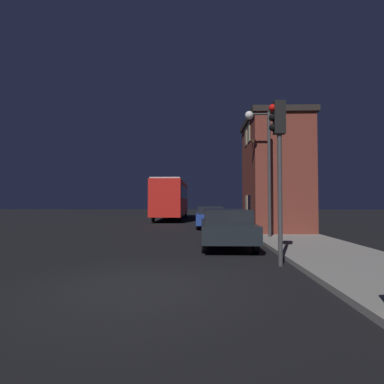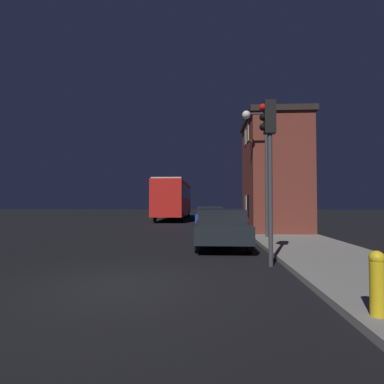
{
  "view_description": "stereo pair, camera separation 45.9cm",
  "coord_description": "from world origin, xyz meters",
  "px_view_note": "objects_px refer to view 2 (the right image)",
  "views": [
    {
      "loc": [
        1.32,
        -6.09,
        1.73
      ],
      "look_at": [
        0.72,
        13.7,
        2.36
      ],
      "focal_mm": 28.0,
      "sensor_mm": 36.0,
      "label": 1
    },
    {
      "loc": [
        1.78,
        -6.07,
        1.73
      ],
      "look_at": [
        0.72,
        13.7,
        2.36
      ],
      "focal_mm": 28.0,
      "sensor_mm": 36.0,
      "label": 2
    }
  ],
  "objects_px": {
    "bare_tree": "(270,188)",
    "car_mid_lane": "(210,217)",
    "bus": "(174,197)",
    "car_near_lane": "(221,226)",
    "streetlamp": "(260,152)",
    "fire_hydrant": "(377,282)",
    "traffic_light": "(269,147)"
  },
  "relations": [
    {
      "from": "car_mid_lane",
      "to": "fire_hydrant",
      "type": "height_order",
      "value": "car_mid_lane"
    },
    {
      "from": "streetlamp",
      "to": "traffic_light",
      "type": "height_order",
      "value": "streetlamp"
    },
    {
      "from": "traffic_light",
      "to": "bus",
      "type": "distance_m",
      "value": 21.68
    },
    {
      "from": "fire_hydrant",
      "to": "traffic_light",
      "type": "bearing_deg",
      "value": 100.75
    },
    {
      "from": "bus",
      "to": "car_mid_lane",
      "type": "xyz_separation_m",
      "value": [
        3.48,
        -9.4,
        -1.46
      ]
    },
    {
      "from": "bare_tree",
      "to": "car_near_lane",
      "type": "xyz_separation_m",
      "value": [
        -2.61,
        -3.73,
        -1.65
      ]
    },
    {
      "from": "traffic_light",
      "to": "bus",
      "type": "xyz_separation_m",
      "value": [
        -4.99,
        21.07,
        -1.0
      ]
    },
    {
      "from": "bus",
      "to": "car_near_lane",
      "type": "height_order",
      "value": "bus"
    },
    {
      "from": "bus",
      "to": "car_near_lane",
      "type": "distance_m",
      "value": 18.09
    },
    {
      "from": "traffic_light",
      "to": "bare_tree",
      "type": "bearing_deg",
      "value": 78.41
    },
    {
      "from": "bare_tree",
      "to": "car_near_lane",
      "type": "bearing_deg",
      "value": -124.98
    },
    {
      "from": "car_near_lane",
      "to": "fire_hydrant",
      "type": "xyz_separation_m",
      "value": [
        1.86,
        -7.23,
        -0.17
      ]
    },
    {
      "from": "streetlamp",
      "to": "traffic_light",
      "type": "distance_m",
      "value": 5.69
    },
    {
      "from": "streetlamp",
      "to": "bus",
      "type": "bearing_deg",
      "value": 110.24
    },
    {
      "from": "traffic_light",
      "to": "fire_hydrant",
      "type": "height_order",
      "value": "traffic_light"
    },
    {
      "from": "car_mid_lane",
      "to": "fire_hydrant",
      "type": "distance_m",
      "value": 15.62
    },
    {
      "from": "bare_tree",
      "to": "car_near_lane",
      "type": "distance_m",
      "value": 4.85
    },
    {
      "from": "car_near_lane",
      "to": "fire_hydrant",
      "type": "distance_m",
      "value": 7.47
    },
    {
      "from": "streetlamp",
      "to": "fire_hydrant",
      "type": "relative_size",
      "value": 6.37
    },
    {
      "from": "car_near_lane",
      "to": "fire_hydrant",
      "type": "bearing_deg",
      "value": -75.6
    },
    {
      "from": "traffic_light",
      "to": "bare_tree",
      "type": "height_order",
      "value": "bare_tree"
    },
    {
      "from": "bare_tree",
      "to": "car_mid_lane",
      "type": "xyz_separation_m",
      "value": [
        -2.99,
        4.49,
        -1.68
      ]
    },
    {
      "from": "streetlamp",
      "to": "fire_hydrant",
      "type": "xyz_separation_m",
      "value": [
        0.01,
        -9.37,
        -3.37
      ]
    },
    {
      "from": "traffic_light",
      "to": "car_near_lane",
      "type": "relative_size",
      "value": 0.96
    },
    {
      "from": "bare_tree",
      "to": "bus",
      "type": "height_order",
      "value": "bare_tree"
    },
    {
      "from": "car_mid_lane",
      "to": "car_near_lane",
      "type": "bearing_deg",
      "value": -87.4
    },
    {
      "from": "streetlamp",
      "to": "car_mid_lane",
      "type": "distance_m",
      "value": 7.24
    },
    {
      "from": "bare_tree",
      "to": "fire_hydrant",
      "type": "relative_size",
      "value": 5.34
    },
    {
      "from": "streetlamp",
      "to": "bus",
      "type": "relative_size",
      "value": 0.49
    },
    {
      "from": "fire_hydrant",
      "to": "car_mid_lane",
      "type": "bearing_deg",
      "value": 98.21
    },
    {
      "from": "traffic_light",
      "to": "fire_hydrant",
      "type": "distance_m",
      "value": 4.64
    },
    {
      "from": "bus",
      "to": "car_near_lane",
      "type": "bearing_deg",
      "value": -77.66
    }
  ]
}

